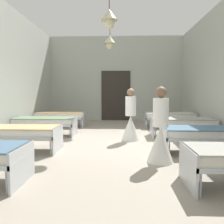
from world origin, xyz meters
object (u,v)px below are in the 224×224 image
(bed_left_row_3, at_px, (61,116))
(bed_right_row_3, at_px, (169,116))
(bed_left_row_2, at_px, (45,122))
(nurse_near_aisle, at_px, (160,135))
(bed_left_row_1, at_px, (18,132))
(nurse_mid_aisle, at_px, (131,122))
(bed_right_row_2, at_px, (182,122))
(patient_seated_primary, at_px, (161,105))
(bed_right_row_1, at_px, (205,134))

(bed_left_row_3, distance_m, bed_right_row_3, 4.28)
(bed_left_row_2, xyz_separation_m, nurse_near_aisle, (3.15, -2.64, 0.09))
(bed_left_row_1, height_order, nurse_mid_aisle, nurse_mid_aisle)
(bed_left_row_3, relative_size, nurse_near_aisle, 1.28)
(bed_right_row_2, relative_size, patient_seated_primary, 2.38)
(bed_left_row_2, distance_m, bed_left_row_3, 1.90)
(patient_seated_primary, bearing_deg, bed_right_row_2, -79.43)
(patient_seated_primary, bearing_deg, bed_right_row_1, -84.71)
(bed_right_row_1, bearing_deg, bed_right_row_2, 90.00)
(nurse_near_aisle, bearing_deg, bed_right_row_3, 172.48)
(bed_left_row_1, relative_size, patient_seated_primary, 2.38)
(bed_right_row_1, xyz_separation_m, nurse_near_aisle, (-1.13, -0.74, 0.09))
(bed_right_row_3, distance_m, nurse_near_aisle, 4.68)
(nurse_near_aisle, bearing_deg, bed_right_row_2, 163.29)
(bed_right_row_2, bearing_deg, bed_left_row_1, -156.06)
(bed_left_row_1, relative_size, bed_right_row_2, 1.00)
(bed_left_row_3, bearing_deg, nurse_near_aisle, -55.20)
(bed_left_row_3, relative_size, nurse_mid_aisle, 1.28)
(bed_left_row_1, bearing_deg, bed_left_row_3, 90.00)
(bed_right_row_1, distance_m, bed_left_row_2, 4.68)
(bed_left_row_2, bearing_deg, bed_left_row_1, -90.00)
(bed_right_row_1, xyz_separation_m, bed_right_row_2, (0.00, 1.90, 0.00))
(patient_seated_primary, bearing_deg, bed_left_row_2, -154.48)
(bed_left_row_1, xyz_separation_m, patient_seated_primary, (3.93, 3.78, 0.43))
(bed_left_row_1, height_order, bed_right_row_3, same)
(bed_right_row_3, relative_size, nurse_mid_aisle, 1.28)
(nurse_near_aisle, bearing_deg, bed_left_row_3, -138.77)
(bed_right_row_1, bearing_deg, bed_left_row_2, 156.06)
(nurse_near_aisle, height_order, nurse_mid_aisle, same)
(bed_left_row_3, xyz_separation_m, bed_right_row_3, (4.28, 0.00, 0.00))
(bed_left_row_1, xyz_separation_m, bed_right_row_2, (4.28, 1.90, 0.00))
(nurse_near_aisle, height_order, patient_seated_primary, nurse_near_aisle)
(bed_right_row_3, height_order, patient_seated_primary, patient_seated_primary)
(bed_left_row_2, xyz_separation_m, bed_right_row_2, (4.28, 0.00, 0.00))
(nurse_mid_aisle, height_order, patient_seated_primary, nurse_mid_aisle)
(bed_left_row_3, distance_m, nurse_mid_aisle, 3.64)
(nurse_mid_aisle, xyz_separation_m, patient_seated_primary, (1.27, 2.45, 0.34))
(bed_right_row_1, xyz_separation_m, bed_left_row_3, (-4.28, 3.80, 0.00))
(bed_left_row_3, height_order, bed_right_row_3, same)
(bed_right_row_1, relative_size, patient_seated_primary, 2.38)
(nurse_mid_aisle, bearing_deg, patient_seated_primary, 81.72)
(bed_left_row_3, height_order, nurse_mid_aisle, nurse_mid_aisle)
(bed_left_row_1, distance_m, nurse_near_aisle, 3.24)
(bed_right_row_3, distance_m, nurse_mid_aisle, 2.96)
(bed_left_row_2, distance_m, bed_right_row_3, 4.68)
(bed_left_row_3, bearing_deg, bed_right_row_3, 0.00)
(bed_right_row_3, xyz_separation_m, nurse_mid_aisle, (-1.62, -2.47, 0.09))
(bed_left_row_2, xyz_separation_m, bed_right_row_3, (4.28, 1.90, 0.00))
(bed_right_row_2, relative_size, nurse_mid_aisle, 1.28)
(bed_left_row_2, height_order, bed_right_row_2, same)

